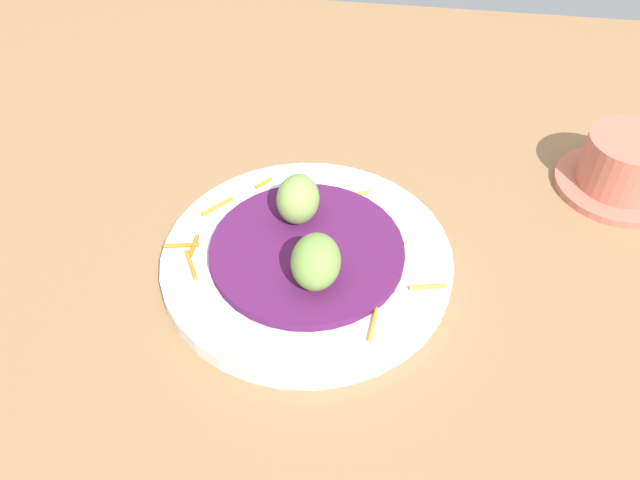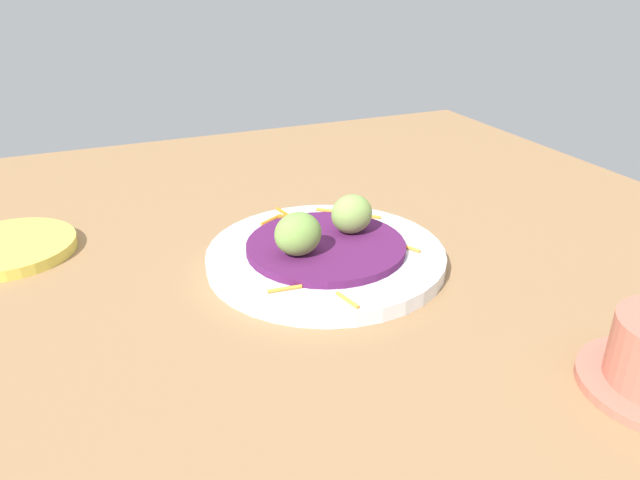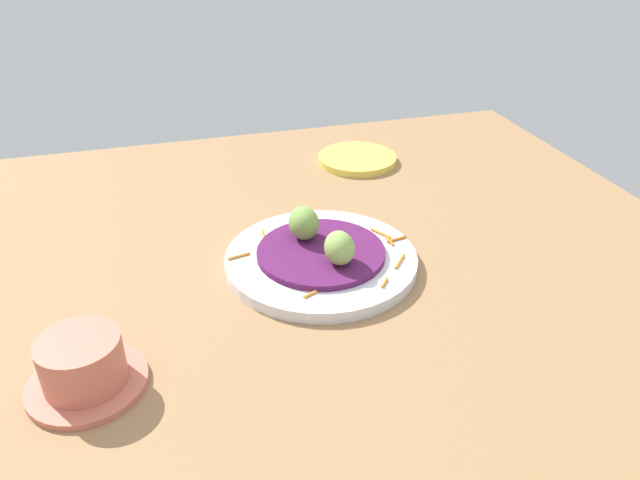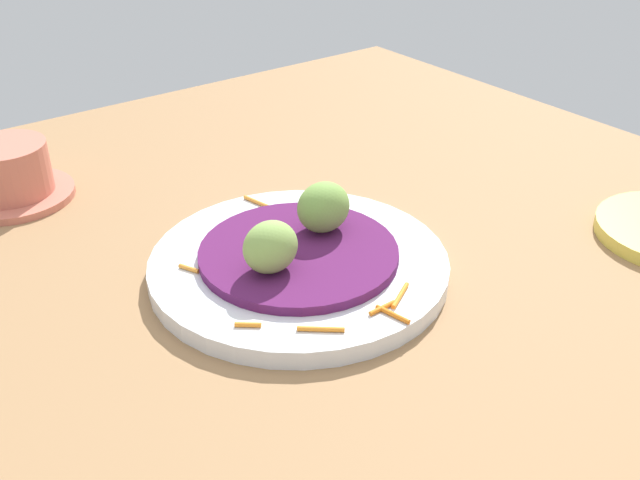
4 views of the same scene
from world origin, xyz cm
name	(u,v)px [view 4 (image 4 of 4)]	position (x,y,z in cm)	size (l,w,h in cm)	color
table_surface	(312,302)	(0.00, 0.00, 1.00)	(110.00, 110.00, 2.00)	#936D47
main_plate	(299,265)	(-0.93, -3.28, 2.84)	(27.03, 27.03, 1.68)	silver
cabbage_bed	(299,253)	(-0.93, -3.28, 4.12)	(17.99, 17.99, 0.89)	#51194C
carrot_garnish	(320,273)	(-0.71, 0.18, 3.88)	(19.25, 26.15, 0.40)	orange
guac_scoop_left	(270,247)	(2.95, -1.85, 6.87)	(4.90, 4.03, 4.59)	#84A851
guac_scoop_center	(323,207)	(-4.81, -4.70, 6.96)	(4.28, 5.16, 4.78)	#759E47
terracotta_bowl	(9,175)	(15.05, -34.03, 4.79)	(12.80, 12.80, 6.27)	#C66B56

